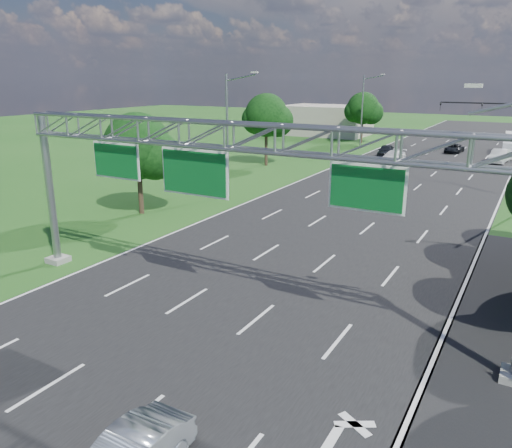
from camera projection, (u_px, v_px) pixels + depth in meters
The scene contains 15 objects.
ground at pixel (358, 213), 37.12m from camera, with size 220.00×220.00×0.00m, color #1F4F17.
road at pixel (358, 213), 37.12m from camera, with size 18.00×180.00×0.02m, color black.
road_flare at pixel (481, 344), 18.95m from camera, with size 3.00×30.00×0.02m, color black.
sign_gantry at pixel (231, 151), 20.02m from camera, with size 23.50×1.00×9.56m.
traffic_signal at pixel (512, 116), 61.26m from camera, with size 12.21×0.24×7.00m.
streetlight_l_near at pixel (229, 130), 40.91m from camera, with size 2.97×0.22×10.16m.
streetlight_l_far at pixel (364, 108), 70.07m from camera, with size 2.97×0.22×10.16m.
tree_verge_la at pixel (139, 149), 35.76m from camera, with size 5.76×4.80×7.40m.
tree_verge_lb at pixel (267, 117), 55.68m from camera, with size 5.76×4.80×8.06m.
tree_verge_lc at pixel (363, 110), 75.20m from camera, with size 5.76×4.80×7.62m.
building_left at pixel (326, 120), 86.85m from camera, with size 14.00×10.00×5.00m, color #A89E8D.
car_queue_a at pixel (393, 157), 59.13m from camera, with size 1.92×4.72×1.37m, color white.
car_queue_b at pixel (454, 149), 66.54m from camera, with size 1.90×4.12×1.14m, color black.
car_queue_c at pixel (386, 151), 62.96m from camera, with size 1.81×4.50×1.53m, color black.
car_queue_d at pixel (499, 156), 58.73m from camera, with size 1.68×4.83×1.59m, color silver.
Camera 1 is at (11.13, -4.90, 9.76)m, focal length 35.00 mm.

